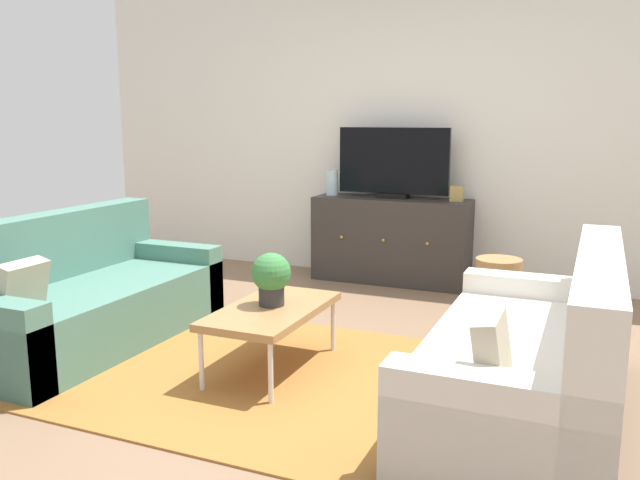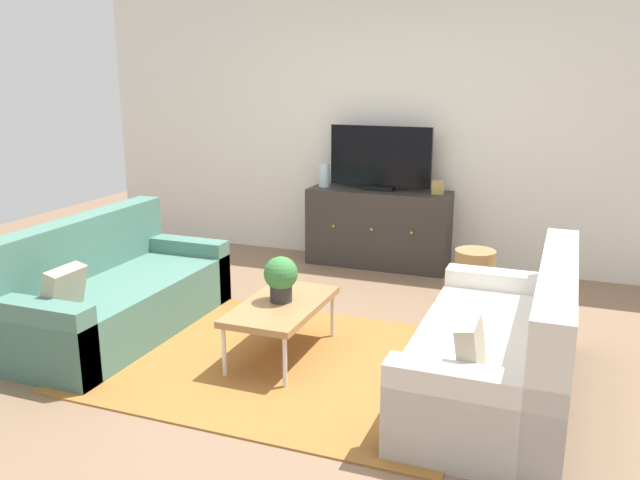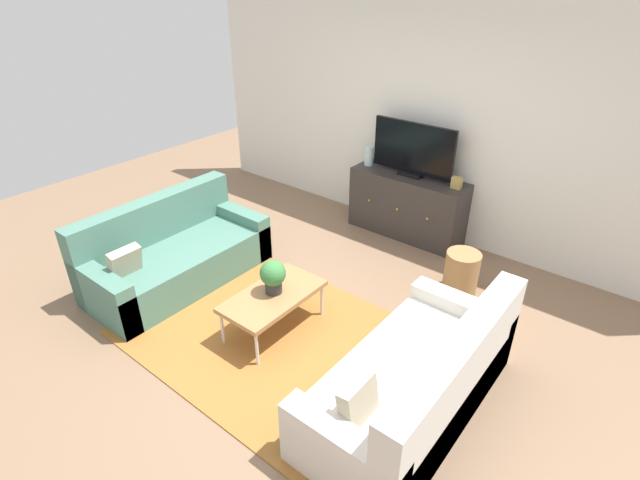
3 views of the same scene
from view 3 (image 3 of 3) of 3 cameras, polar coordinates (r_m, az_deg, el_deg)
The scene contains 12 objects.
ground_plane at distance 4.55m, azimuth -4.37°, elevation -10.14°, with size 10.00×10.00×0.00m, color #84664C.
wall_back at distance 5.83m, azimuth 12.76°, elevation 13.42°, with size 6.40×0.12×2.70m, color silver.
area_rug at distance 4.47m, azimuth -5.70°, elevation -11.02°, with size 2.50×1.90×0.01m, color #9E662D.
couch_left_side at distance 5.28m, azimuth -16.88°, elevation -1.72°, with size 0.86×1.85×0.85m.
couch_right_side at distance 3.70m, azimuth 11.65°, elevation -16.44°, with size 0.86×1.85×0.85m.
coffee_table at distance 4.33m, azimuth -5.52°, elevation -6.66°, with size 0.50×0.93×0.39m.
potted_plant at distance 4.24m, azimuth -5.53°, elevation -4.17°, with size 0.23×0.23×0.31m.
tv_console at distance 5.95m, azimuth 10.14°, elevation 4.01°, with size 1.39×0.47×0.76m.
flat_screen_tv at distance 5.71m, azimuth 10.85°, elevation 10.34°, with size 1.00×0.16×0.62m.
glass_vase at distance 6.03m, azimuth 5.75°, elevation 9.79°, with size 0.11×0.11×0.23m, color silver.
mantel_clock at distance 5.55m, azimuth 15.72°, elevation 6.47°, with size 0.11×0.07×0.13m, color tan.
wicker_basket at distance 5.08m, azimuth 16.22°, elevation -3.67°, with size 0.34×0.34×0.44m, color #9E7547.
Camera 3 is at (2.45, -2.51, 2.90)m, focal length 27.32 mm.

